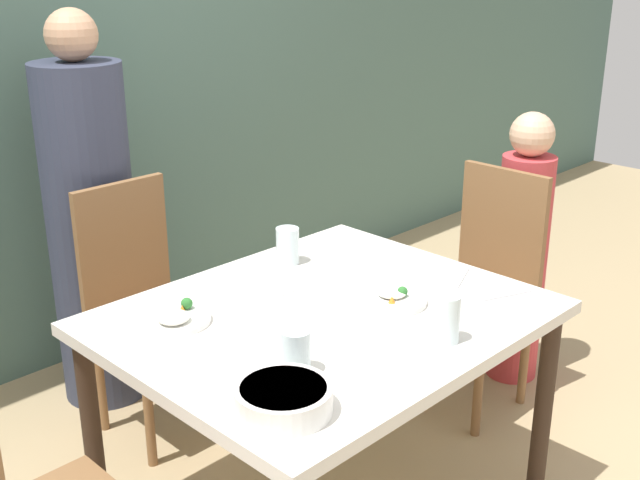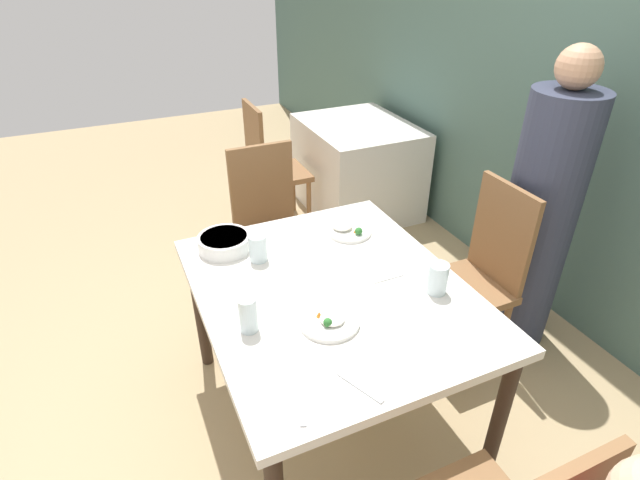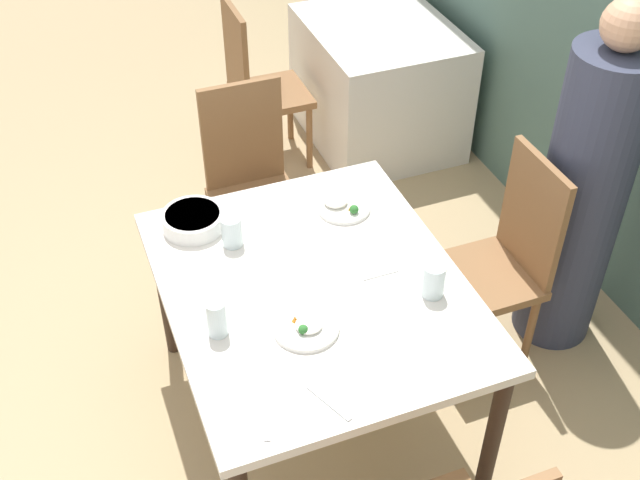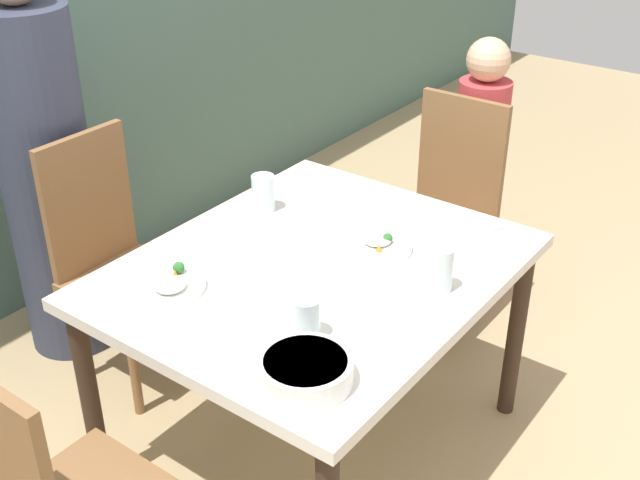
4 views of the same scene
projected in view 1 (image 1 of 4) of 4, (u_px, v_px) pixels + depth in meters
The scene contains 15 objects.
wall_back at pixel (47, 59), 3.29m from camera, with size 10.00×0.06×2.70m.
dining_table at pixel (324, 335), 2.47m from camera, with size 1.26×1.04×0.74m.
chair_adult_spot at pixel (144, 305), 3.04m from camera, with size 0.40×0.40×0.97m.
chair_child_spot at pixel (483, 285), 3.22m from camera, with size 0.40×0.40×0.97m.
person_adult at pixel (92, 230), 3.18m from camera, with size 0.34×0.34×1.58m.
person_child at pixel (521, 256), 3.38m from camera, with size 0.22×0.22×1.17m.
bowl_curry at pixel (283, 399), 1.91m from camera, with size 0.24×0.24×0.07m.
plate_rice_adult at pixel (392, 298), 2.51m from camera, with size 0.23×0.23×0.05m.
plate_rice_child at pixel (175, 318), 2.37m from camera, with size 0.21×0.21×0.05m.
glass_water_tall at pixel (288, 246), 2.80m from camera, with size 0.08×0.08×0.13m.
glass_water_short at pixel (448, 319), 2.24m from camera, with size 0.07×0.07×0.14m.
glass_water_center at pixel (296, 352), 2.08m from camera, with size 0.08×0.08×0.12m.
napkin_folded at pixel (266, 290), 2.59m from camera, with size 0.14×0.14×0.01m.
fork_steel at pixel (506, 295), 2.56m from camera, with size 0.17×0.08×0.01m.
spoon_steel at pixel (461, 277), 2.69m from camera, with size 0.17×0.09×0.01m.
Camera 1 is at (-1.59, -1.55, 1.79)m, focal length 45.00 mm.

